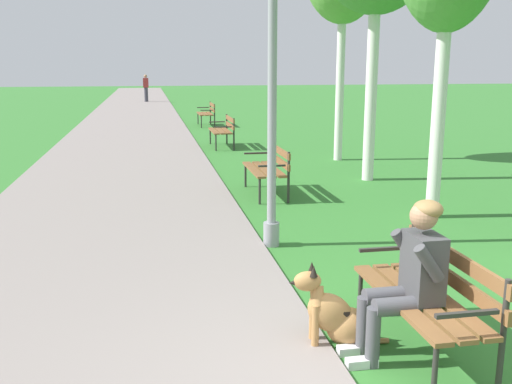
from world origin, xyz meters
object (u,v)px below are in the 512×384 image
Objects in this scene: park_bench_near at (430,290)px; lamp_post_near at (272,59)px; park_bench_far at (224,129)px; pedestrian_distant at (146,88)px; person_seated_on_near_bench at (409,274)px; dog_shepherd at (336,316)px; park_bench_mid at (269,166)px; park_bench_furthest at (207,112)px.

park_bench_near is 3.45m from lamp_post_near.
park_bench_far is at bearing 90.33° from park_bench_near.
park_bench_far is 0.91× the size of pedestrian_distant.
person_seated_on_near_bench is at bearing -165.73° from park_bench_near.
pedestrian_distant is at bearing 92.96° from lamp_post_near.
lamp_post_near is at bearing 98.34° from person_seated_on_near_bench.
dog_shepherd is at bearing -91.04° from lamp_post_near.
person_seated_on_near_bench is 0.28× the size of lamp_post_near.
park_bench_near is 0.76m from dog_shepherd.
park_bench_far is 9.08m from lamp_post_near.
pedestrian_distant is at bearing 93.46° from person_seated_on_near_bench.
park_bench_near and park_bench_far have the same top height.
park_bench_furthest is at bearing 89.27° from park_bench_mid.
dog_shepherd is 3.36m from lamp_post_near.
person_seated_on_near_bench is (-0.29, -17.53, 0.17)m from park_bench_furthest.
dog_shepherd is at bearing 162.91° from park_bench_near.
park_bench_far is (-0.07, 11.78, 0.00)m from park_bench_near.
pedestrian_distant is at bearing 92.62° from dog_shepherd.
lamp_post_near is at bearing -92.84° from park_bench_furthest.
dog_shepherd is at bearing -92.56° from park_bench_furthest.
lamp_post_near reaches higher than pedestrian_distant.
pedestrian_distant reaches higher than park_bench_furthest.
lamp_post_near reaches higher than park_bench_far.
pedestrian_distant is (-2.13, 31.77, 0.33)m from park_bench_near.
dog_shepherd is 31.60m from pedestrian_distant.
park_bench_furthest is at bearing 87.44° from dog_shepherd.
lamp_post_near is (-0.43, 2.94, 1.61)m from person_seated_on_near_bench.
park_bench_far is (-0.00, 6.03, 0.00)m from park_bench_mid.
dog_shepherd is at bearing -87.38° from pedestrian_distant.
park_bench_mid is at bearing -89.99° from park_bench_far.
park_bench_mid reaches higher than dog_shepherd.
pedestrian_distant reaches higher than park_bench_near.
dog_shepherd is at bearing -93.07° from park_bench_far.
park_bench_mid is at bearing 90.66° from park_bench_near.
park_bench_mid is (-0.07, 5.75, 0.00)m from park_bench_near.
park_bench_near is 31.85m from pedestrian_distant.
person_seated_on_near_bench is (-0.14, -11.83, 0.17)m from park_bench_far.
park_bench_far is 1.80× the size of dog_shepherd.
pedestrian_distant is (-2.21, 14.30, 0.33)m from park_bench_furthest.
lamp_post_near is at bearing 102.46° from park_bench_near.
park_bench_far is at bearing 86.32° from lamp_post_near.
park_bench_furthest is 0.91× the size of pedestrian_distant.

